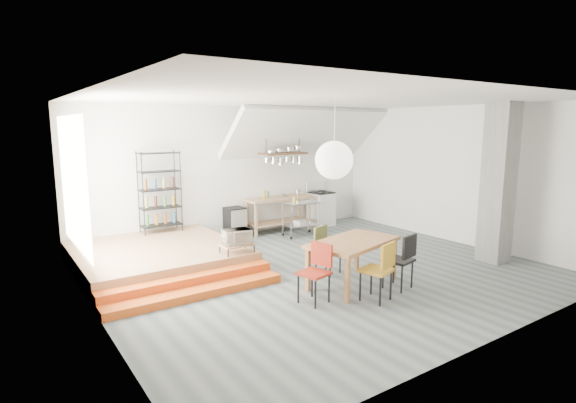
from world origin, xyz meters
TOP-DOWN VIEW (x-y plane):
  - floor at (0.00, 0.00)m, footprint 8.00×8.00m
  - wall_back at (0.00, 3.50)m, footprint 8.00×0.04m
  - wall_left at (-4.00, 0.00)m, footprint 0.04×7.00m
  - wall_right at (4.00, 0.00)m, footprint 0.04×7.00m
  - ceiling at (0.00, 0.00)m, footprint 8.00×7.00m
  - slope_ceiling at (1.80, 2.90)m, footprint 4.40×1.44m
  - window_pane at (-3.98, 1.50)m, footprint 0.02×2.50m
  - platform at (-2.50, 2.00)m, footprint 3.00×3.00m
  - step_lower at (-2.50, 0.05)m, footprint 3.00×0.35m
  - step_upper at (-2.50, 0.40)m, footprint 3.00×0.35m
  - concrete_column at (3.30, -1.50)m, footprint 0.50×0.50m
  - kitchen_counter at (1.10, 3.15)m, footprint 1.80×0.60m
  - stove at (2.50, 3.16)m, footprint 0.60×0.60m
  - pot_rack at (1.13, 2.92)m, footprint 1.20×0.50m
  - wire_shelving at (-2.00, 3.20)m, footprint 0.88×0.38m
  - microwave_shelf at (-1.40, 0.75)m, footprint 0.60×0.40m
  - paper_lantern at (-0.62, -1.07)m, footprint 0.60×0.60m
  - dining_table at (-0.04, -0.92)m, footprint 1.83×1.31m
  - chair_mustard at (-0.20, -1.74)m, footprint 0.54×0.54m
  - chair_black at (0.50, -1.56)m, footprint 0.52×0.52m
  - chair_olive at (-0.02, -0.15)m, footprint 0.49×0.49m
  - chair_red at (-1.02, -1.17)m, footprint 0.51×0.51m
  - rolling_cart at (1.29, 2.44)m, footprint 0.91×0.56m
  - mini_fridge at (-0.16, 3.20)m, footprint 0.45×0.45m
  - microwave at (-1.40, 0.75)m, footprint 0.54×0.40m
  - bowl at (1.27, 3.10)m, footprint 0.26×0.26m

SIDE VIEW (x-z plane):
  - floor at x=0.00m, z-range 0.00..0.00m
  - step_lower at x=-2.50m, z-range 0.00..0.13m
  - step_upper at x=-2.50m, z-range 0.00..0.27m
  - platform at x=-2.50m, z-range 0.00..0.40m
  - mini_fridge at x=-0.16m, z-range 0.00..0.76m
  - stove at x=2.50m, z-range -0.11..1.07m
  - chair_olive at x=-0.02m, z-range 0.09..0.96m
  - microwave_shelf at x=-1.40m, z-range 0.46..0.63m
  - chair_red at x=-1.02m, z-range 0.09..1.02m
  - rolling_cart at x=1.29m, z-range 0.13..0.99m
  - chair_black at x=0.50m, z-range 0.09..1.05m
  - chair_mustard at x=-0.20m, z-range 0.09..1.05m
  - kitchen_counter at x=1.10m, z-range 0.17..1.08m
  - dining_table at x=-0.04m, z-range 0.31..1.09m
  - microwave at x=-1.40m, z-range 0.56..0.84m
  - bowl at x=1.27m, z-range 0.91..0.96m
  - wire_shelving at x=-2.00m, z-range 0.43..2.23m
  - wall_back at x=0.00m, z-range 0.00..3.20m
  - wall_left at x=-4.00m, z-range 0.00..3.20m
  - wall_right at x=4.00m, z-range 0.00..3.20m
  - concrete_column at x=3.30m, z-range 0.00..3.20m
  - window_pane at x=-3.98m, z-range 0.70..2.90m
  - pot_rack at x=1.13m, z-range 1.26..2.69m
  - paper_lantern at x=-0.62m, z-range 1.90..2.50m
  - slope_ceiling at x=1.80m, z-range 1.89..3.21m
  - ceiling at x=0.00m, z-range 3.19..3.21m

